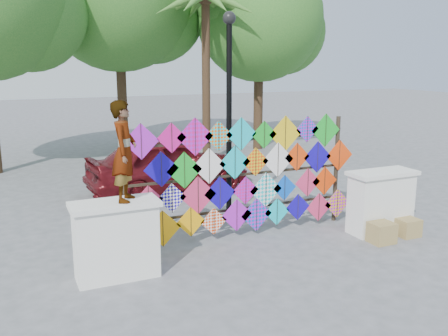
{
  "coord_description": "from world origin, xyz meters",
  "views": [
    {
      "loc": [
        -4.21,
        -7.82,
        3.48
      ],
      "look_at": [
        -0.45,
        0.6,
        1.47
      ],
      "focal_mm": 40.0,
      "sensor_mm": 36.0,
      "label": 1
    }
  ],
  "objects_px": {
    "kite_rack": "(246,176)",
    "vendor_woman": "(124,151)",
    "lamppost": "(229,97)",
    "sedan": "(168,164)"
  },
  "relations": [
    {
      "from": "lamppost",
      "to": "vendor_woman",
      "type": "bearing_deg",
      "value": -141.93
    },
    {
      "from": "vendor_woman",
      "to": "sedan",
      "type": "distance_m",
      "value": 5.56
    },
    {
      "from": "kite_rack",
      "to": "lamppost",
      "type": "height_order",
      "value": "lamppost"
    },
    {
      "from": "vendor_woman",
      "to": "lamppost",
      "type": "height_order",
      "value": "lamppost"
    },
    {
      "from": "sedan",
      "to": "lamppost",
      "type": "height_order",
      "value": "lamppost"
    },
    {
      "from": "kite_rack",
      "to": "lamppost",
      "type": "relative_size",
      "value": 1.11
    },
    {
      "from": "kite_rack",
      "to": "vendor_woman",
      "type": "height_order",
      "value": "vendor_woman"
    },
    {
      "from": "vendor_woman",
      "to": "lamppost",
      "type": "xyz_separation_m",
      "value": [
        2.81,
        2.2,
        0.62
      ]
    },
    {
      "from": "kite_rack",
      "to": "sedan",
      "type": "distance_m",
      "value": 4.02
    },
    {
      "from": "vendor_woman",
      "to": "lamppost",
      "type": "distance_m",
      "value": 3.62
    }
  ]
}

